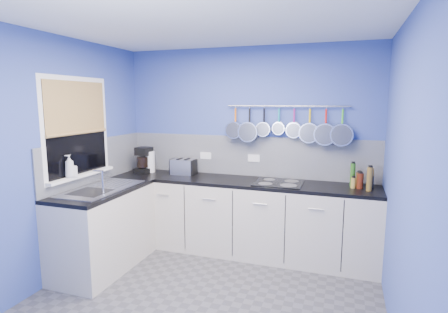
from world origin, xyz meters
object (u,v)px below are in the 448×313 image
Objects in this scene: coffee_maker at (143,160)px; canister at (191,170)px; soap_bottle_b at (72,169)px; paper_towel at (150,162)px; soap_bottle_a at (69,166)px; toaster at (183,167)px; hob at (279,183)px.

coffee_maker is 2.77× the size of canister.
paper_towel is (0.26, 1.15, -0.10)m from soap_bottle_b.
toaster is at bearing 58.10° from soap_bottle_a.
soap_bottle_a reaches higher than paper_towel.
hob is (1.16, -0.12, -0.06)m from canister.
hob is (2.00, 1.04, -0.23)m from soap_bottle_b.
soap_bottle_a reaches higher than toaster.
paper_towel is at bearing 176.60° from toaster.
soap_bottle_b is at bearing 90.00° from soap_bottle_a.
coffee_maker is 1.82m from hob.
canister is at bearing 53.86° from soap_bottle_b.
paper_towel is 0.48m from toaster.
toaster is at bearing 13.82° from coffee_maker.
coffee_maker reaches higher than paper_towel.
canister is at bearing 173.99° from hob.
paper_towel is at bearing 176.34° from hob.
hob is at bearing -10.41° from toaster.
canister is (0.10, -0.00, -0.04)m from toaster.
paper_towel is at bearing 77.13° from soap_bottle_b.
canister is (0.85, 1.19, -0.21)m from soap_bottle_a.
paper_towel is 0.09m from coffee_maker.
soap_bottle_b reaches higher than canister.
hob is at bearing 28.03° from soap_bottle_a.
hob is at bearing 27.34° from soap_bottle_b.
soap_bottle_b reaches higher than paper_towel.
soap_bottle_a is 1.39× the size of soap_bottle_b.
toaster is 2.51× the size of canister.
coffee_maker is at bearing 80.13° from soap_bottle_a.
soap_bottle_a is 0.44× the size of hob.
canister reaches higher than hob.
hob is at bearing 4.80° from coffee_maker.
coffee_maker is 0.56m from toaster.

